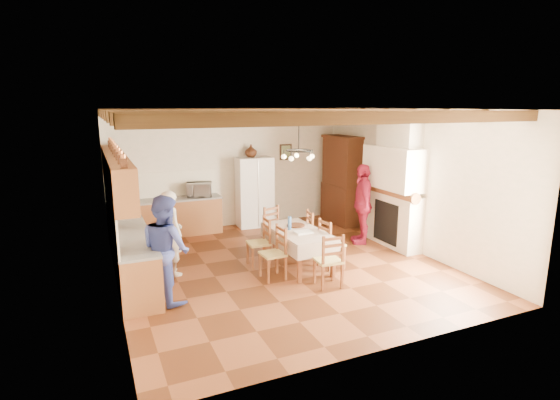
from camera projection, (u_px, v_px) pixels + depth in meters
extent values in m
cube|color=#4A230F|center=(281.00, 266.00, 8.50)|extent=(6.00, 6.50, 0.02)
cube|color=silver|center=(282.00, 108.00, 7.86)|extent=(6.00, 6.50, 0.02)
cube|color=white|center=(230.00, 168.00, 11.10)|extent=(6.00, 0.02, 3.00)
cube|color=white|center=(391.00, 238.00, 5.26)|extent=(6.00, 0.02, 3.00)
cube|color=white|center=(110.00, 205.00, 7.00)|extent=(0.02, 6.50, 3.00)
cube|color=white|center=(410.00, 180.00, 9.36)|extent=(0.02, 6.50, 3.00)
cube|color=brown|center=(129.00, 247.00, 8.29)|extent=(0.60, 4.30, 0.86)
cube|color=brown|center=(173.00, 218.00, 10.44)|extent=(2.30, 0.60, 0.86)
cube|color=slate|center=(128.00, 224.00, 8.19)|extent=(0.62, 4.30, 0.04)
cube|color=slate|center=(172.00, 199.00, 10.35)|extent=(2.34, 0.62, 0.04)
cube|color=white|center=(110.00, 209.00, 8.01)|extent=(0.03, 4.30, 0.60)
cube|color=white|center=(169.00, 184.00, 10.53)|extent=(2.30, 0.03, 0.60)
cube|color=brown|center=(117.00, 174.00, 7.94)|extent=(0.35, 4.20, 0.70)
cube|color=black|center=(286.00, 152.00, 11.61)|extent=(0.34, 0.03, 0.42)
cube|color=white|center=(253.00, 191.00, 11.25)|extent=(0.92, 0.76, 1.78)
cube|color=beige|center=(298.00, 231.00, 8.35)|extent=(0.88, 1.68, 0.05)
cube|color=#612F18|center=(299.00, 264.00, 7.63)|extent=(0.07, 0.07, 0.69)
cube|color=#612F18|center=(333.00, 259.00, 7.91)|extent=(0.07, 0.07, 0.69)
cube|color=#612F18|center=(266.00, 241.00, 8.94)|extent=(0.07, 0.07, 0.69)
cube|color=#612F18|center=(296.00, 237.00, 9.22)|extent=(0.07, 0.07, 0.69)
torus|color=black|center=(299.00, 151.00, 8.02)|extent=(0.47, 0.47, 0.03)
imported|color=beige|center=(172.00, 233.00, 7.96)|extent=(0.50, 0.65, 1.57)
imported|color=#3B4798|center=(166.00, 249.00, 6.84)|extent=(0.93, 1.03, 1.72)
imported|color=#A51B39|center=(362.00, 204.00, 9.78)|extent=(0.84, 1.14, 1.80)
imported|color=silver|center=(199.00, 190.00, 10.57)|extent=(0.68, 0.55, 0.33)
imported|color=#35130A|center=(251.00, 151.00, 11.00)|extent=(0.34, 0.34, 0.32)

